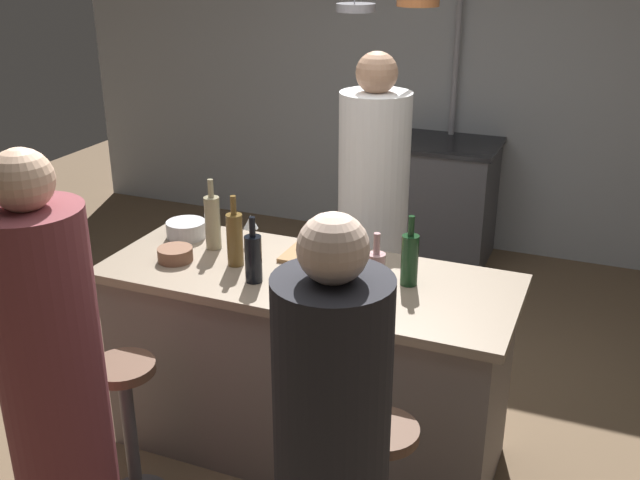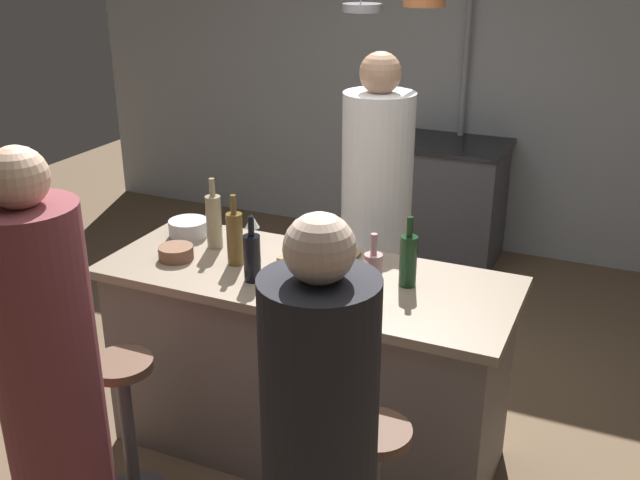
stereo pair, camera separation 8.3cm
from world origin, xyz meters
name	(u,v)px [view 1 (the left image)]	position (x,y,z in m)	size (l,w,h in m)	color
ground_plane	(308,445)	(0.00, 0.00, 0.00)	(9.00, 9.00, 0.00)	brown
back_wall	(459,75)	(0.00, 2.85, 1.30)	(6.40, 0.16, 2.60)	#9EA3A8
kitchen_island	(307,363)	(0.00, 0.00, 0.45)	(1.80, 0.72, 0.90)	slate
stove_range	(439,201)	(0.00, 2.45, 0.45)	(0.80, 0.64, 0.89)	#47474C
chef	(372,230)	(0.02, 0.83, 0.80)	(0.37, 0.37, 1.73)	white
bar_stool_left	(130,428)	(-0.53, -0.62, 0.38)	(0.28, 0.28, 0.68)	#4C4C51
guest_left	(56,400)	(-0.50, -1.02, 0.77)	(0.35, 0.35, 1.66)	brown
overhead_pot_rack	(425,44)	(-0.05, 2.01, 1.63)	(0.58, 1.50, 2.17)	gray
cutting_board	(319,257)	(-0.01, 0.17, 0.91)	(0.32, 0.22, 0.02)	#997047
pepper_mill	(365,288)	(0.35, -0.24, 1.01)	(0.05, 0.05, 0.21)	#382319
wine_bottle_dark	(253,257)	(-0.17, -0.15, 1.01)	(0.07, 0.07, 0.29)	black
wine_bottle_white	(213,222)	(-0.51, 0.10, 1.03)	(0.07, 0.07, 0.33)	gray
wine_bottle_amber	(235,238)	(-0.33, -0.03, 1.02)	(0.07, 0.07, 0.32)	brown
wine_bottle_rose	(376,277)	(0.36, -0.16, 1.01)	(0.07, 0.07, 0.30)	#B78C8E
wine_bottle_red	(410,259)	(0.43, 0.07, 1.02)	(0.07, 0.07, 0.30)	#143319
wine_glass_near_right_guest	(251,223)	(-0.37, 0.21, 1.01)	(0.07, 0.07, 0.15)	silver
wine_glass_by_chef	(370,259)	(0.28, 0.02, 1.01)	(0.07, 0.07, 0.15)	silver
mixing_bowl_steel	(186,229)	(-0.70, 0.17, 0.94)	(0.19, 0.19, 0.08)	#B7B7BC
mixing_bowl_wooden	(175,254)	(-0.60, -0.10, 0.93)	(0.16, 0.16, 0.06)	brown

